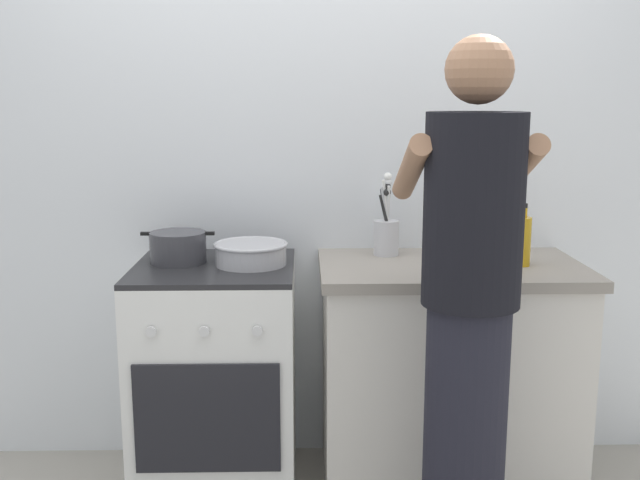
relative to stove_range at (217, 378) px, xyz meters
name	(u,v)px	position (x,y,z in m)	size (l,w,h in m)	color
back_wall	(354,164)	(0.55, 0.35, 0.80)	(3.20, 0.10, 2.50)	silver
countertop	(447,375)	(0.90, 0.00, 0.00)	(1.00, 0.60, 0.90)	silver
stove_range	(217,378)	(0.00, 0.00, 0.00)	(0.60, 0.62, 0.90)	white
pot	(178,247)	(-0.14, 0.05, 0.51)	(0.28, 0.21, 0.12)	#38383D
mixing_bowl	(251,253)	(0.14, 0.00, 0.50)	(0.28, 0.28, 0.09)	#B7B7BC
utensil_crock	(386,230)	(0.67, 0.17, 0.55)	(0.10, 0.10, 0.33)	silver
spice_bottle	(477,254)	(0.99, -0.03, 0.49)	(0.04, 0.04, 0.09)	silver
oil_bottle	(522,240)	(1.15, -0.03, 0.55)	(0.07, 0.07, 0.24)	gold
person	(469,316)	(0.85, -0.54, 0.41)	(0.41, 0.50, 1.70)	black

